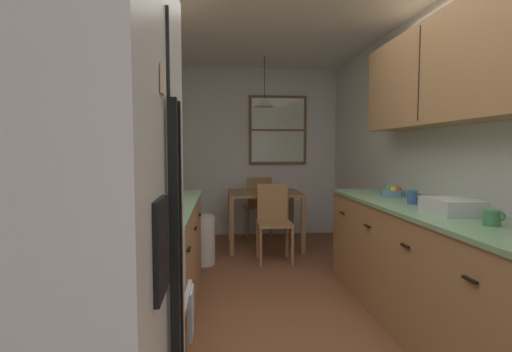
% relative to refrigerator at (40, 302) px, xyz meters
% --- Properties ---
extents(ground_plane, '(12.00, 12.00, 0.00)m').
position_rel_refrigerator_xyz_m(ground_plane, '(0.96, 2.19, -0.92)').
color(ground_plane, brown).
extents(wall_left, '(0.10, 9.00, 2.55)m').
position_rel_refrigerator_xyz_m(wall_left, '(-0.39, 2.19, 0.36)').
color(wall_left, silver).
rests_on(wall_left, ground).
extents(wall_right, '(0.10, 9.00, 2.55)m').
position_rel_refrigerator_xyz_m(wall_right, '(2.31, 2.19, 0.36)').
color(wall_right, silver).
rests_on(wall_right, ground).
extents(wall_back, '(4.40, 0.10, 2.55)m').
position_rel_refrigerator_xyz_m(wall_back, '(0.96, 4.84, 0.36)').
color(wall_back, silver).
rests_on(wall_back, ground).
extents(refrigerator, '(0.70, 0.79, 1.83)m').
position_rel_refrigerator_xyz_m(refrigerator, '(0.00, 0.00, 0.00)').
color(refrigerator, white).
rests_on(refrigerator, ground).
extents(stove_range, '(0.66, 0.59, 1.10)m').
position_rel_refrigerator_xyz_m(stove_range, '(-0.03, 0.71, -0.45)').
color(stove_range, white).
rests_on(stove_range, ground).
extents(microwave_over_range, '(0.39, 0.62, 0.32)m').
position_rel_refrigerator_xyz_m(microwave_over_range, '(-0.15, 0.71, 0.74)').
color(microwave_over_range, white).
extents(counter_left, '(0.64, 1.90, 0.90)m').
position_rel_refrigerator_xyz_m(counter_left, '(-0.04, 1.95, -0.47)').
color(counter_left, '#A87A4C').
rests_on(counter_left, ground).
extents(upper_cabinets_left, '(0.33, 1.98, 0.63)m').
position_rel_refrigerator_xyz_m(upper_cabinets_left, '(-0.18, 1.90, 0.91)').
color(upper_cabinets_left, '#A87A4C').
extents(counter_right, '(0.64, 3.21, 0.90)m').
position_rel_refrigerator_xyz_m(counter_right, '(1.96, 1.28, -0.47)').
color(counter_right, '#A87A4C').
rests_on(counter_right, ground).
extents(upper_cabinets_right, '(0.33, 2.89, 0.76)m').
position_rel_refrigerator_xyz_m(upper_cabinets_right, '(2.10, 1.23, 0.96)').
color(upper_cabinets_right, '#A87A4C').
extents(dining_table, '(0.96, 0.86, 0.75)m').
position_rel_refrigerator_xyz_m(dining_table, '(1.06, 4.04, -0.28)').
color(dining_table, olive).
rests_on(dining_table, ground).
extents(dining_chair_near, '(0.40, 0.40, 0.90)m').
position_rel_refrigerator_xyz_m(dining_chair_near, '(1.10, 3.40, -0.42)').
color(dining_chair_near, '#A87A4C').
rests_on(dining_chair_near, ground).
extents(dining_chair_far, '(0.44, 0.44, 0.90)m').
position_rel_refrigerator_xyz_m(dining_chair_far, '(1.03, 4.67, -0.42)').
color(dining_chair_far, '#A87A4C').
rests_on(dining_chair_far, ground).
extents(pendant_light, '(0.26, 0.26, 0.66)m').
position_rel_refrigerator_xyz_m(pendant_light, '(1.06, 4.04, 1.02)').
color(pendant_light, black).
extents(back_window, '(0.89, 0.05, 1.05)m').
position_rel_refrigerator_xyz_m(back_window, '(1.35, 4.77, 0.70)').
color(back_window, brown).
extents(trash_bin, '(0.28, 0.28, 0.56)m').
position_rel_refrigerator_xyz_m(trash_bin, '(0.26, 3.30, -0.64)').
color(trash_bin, white).
rests_on(trash_bin, ground).
extents(storage_canister, '(0.13, 0.13, 0.19)m').
position_rel_refrigerator_xyz_m(storage_canister, '(-0.04, 1.17, 0.08)').
color(storage_canister, '#265999').
rests_on(storage_canister, counter_left).
extents(dish_towel, '(0.02, 0.16, 0.24)m').
position_rel_refrigerator_xyz_m(dish_towel, '(0.32, 0.85, -0.42)').
color(dish_towel, silver).
extents(mug_by_coffeemaker, '(0.12, 0.09, 0.09)m').
position_rel_refrigerator_xyz_m(mug_by_coffeemaker, '(1.96, 0.91, 0.03)').
color(mug_by_coffeemaker, '#3F7F4C').
rests_on(mug_by_coffeemaker, counter_right).
extents(mug_spare, '(0.11, 0.07, 0.11)m').
position_rel_refrigerator_xyz_m(mug_spare, '(1.94, 1.74, 0.04)').
color(mug_spare, '#335999').
rests_on(mug_spare, counter_right).
extents(fruit_bowl, '(0.22, 0.22, 0.09)m').
position_rel_refrigerator_xyz_m(fruit_bowl, '(2.01, 2.22, 0.02)').
color(fruit_bowl, '#597F9E').
rests_on(fruit_bowl, counter_right).
extents(dish_rack, '(0.28, 0.34, 0.10)m').
position_rel_refrigerator_xyz_m(dish_rack, '(1.97, 1.29, 0.03)').
color(dish_rack, silver).
rests_on(dish_rack, counter_right).
extents(table_serving_bowl, '(0.16, 0.16, 0.06)m').
position_rel_refrigerator_xyz_m(table_serving_bowl, '(1.03, 4.02, -0.14)').
color(table_serving_bowl, '#E0D14C').
rests_on(table_serving_bowl, dining_table).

